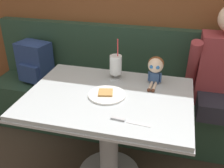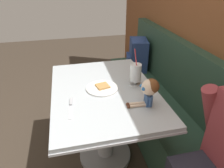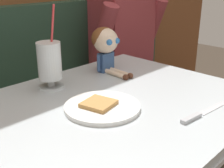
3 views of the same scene
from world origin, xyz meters
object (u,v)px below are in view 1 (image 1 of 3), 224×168
seated_doll (156,67)px  diner_patron (222,72)px  milkshake_glass (116,66)px  toast_plate (107,95)px  butter_knife (123,120)px  backpack (34,60)px

seated_doll → diner_patron: diner_patron is taller
milkshake_glass → seated_doll: size_ratio=1.43×
toast_plate → milkshake_glass: size_ratio=0.79×
toast_plate → seated_doll: 0.41m
toast_plate → butter_knife: size_ratio=1.06×
milkshake_glass → diner_patron: diner_patron is taller
butter_knife → diner_patron: (0.62, 0.84, -0.00)m
butter_knife → toast_plate: bearing=123.7°
milkshake_glass → butter_knife: 0.56m
milkshake_glass → diner_patron: bearing=21.8°
milkshake_glass → butter_knife: size_ratio=1.34×
milkshake_glass → backpack: bearing=159.0°
butter_knife → diner_patron: 1.05m
butter_knife → backpack: size_ratio=0.58×
toast_plate → diner_patron: (0.79, 0.59, -0.01)m
milkshake_glass → backpack: 0.96m
backpack → diner_patron: (1.68, -0.02, 0.08)m
toast_plate → milkshake_glass: bearing=91.5°
backpack → butter_knife: bearing=-39.2°
milkshake_glass → seated_doll: milkshake_glass is taller
toast_plate → backpack: size_ratio=0.62×
toast_plate → butter_knife: (0.17, -0.25, -0.00)m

